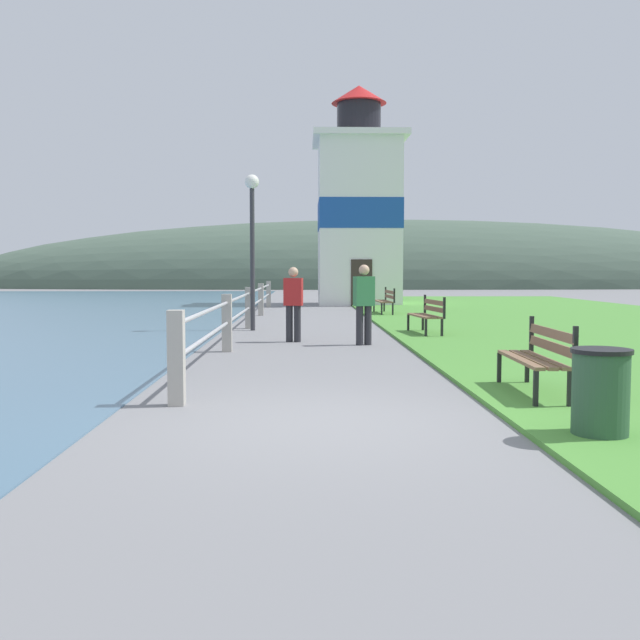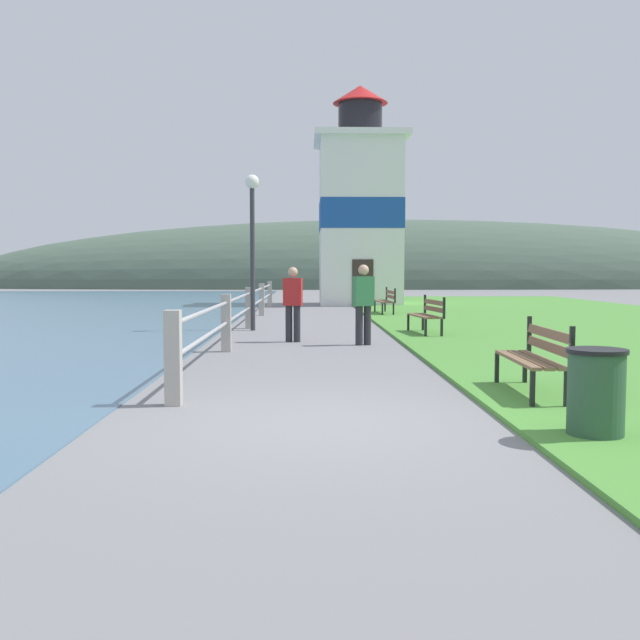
{
  "view_description": "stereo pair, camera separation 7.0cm",
  "coord_description": "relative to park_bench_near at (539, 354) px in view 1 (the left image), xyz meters",
  "views": [
    {
      "loc": [
        -0.26,
        -7.1,
        1.55
      ],
      "look_at": [
        0.16,
        10.66,
        0.3
      ],
      "focal_mm": 40.0,
      "sensor_mm": 36.0,
      "label": 1
    },
    {
      "loc": [
        -0.19,
        -7.1,
        1.55
      ],
      "look_at": [
        0.16,
        10.66,
        0.3
      ],
      "focal_mm": 40.0,
      "sensor_mm": 36.0,
      "label": 2
    }
  ],
  "objects": [
    {
      "name": "ground_plane",
      "position": [
        -2.59,
        -1.38,
        -0.54
      ],
      "size": [
        160.0,
        160.0,
        0.0
      ],
      "primitive_type": "plane",
      "color": "slate"
    },
    {
      "name": "grass_verge",
      "position": [
        5.22,
        11.86,
        -0.51
      ],
      "size": [
        12.0,
        39.72,
        0.06
      ],
      "color": "#4C8E38",
      "rests_on": "ground_plane"
    },
    {
      "name": "seawall_railing",
      "position": [
        -4.29,
        10.38,
        0.1
      ],
      "size": [
        0.18,
        21.69,
        1.09
      ],
      "color": "#A8A399",
      "rests_on": "ground_plane"
    },
    {
      "name": "park_bench_near",
      "position": [
        0.0,
        0.0,
        0.0
      ],
      "size": [
        0.53,
        1.74,
        0.94
      ],
      "rotation": [
        0.0,
        0.0,
        3.11
      ],
      "color": "brown",
      "rests_on": "ground_plane"
    },
    {
      "name": "park_bench_midway",
      "position": [
        0.1,
        8.22,
        -0.0
      ],
      "size": [
        0.64,
        1.7,
        0.94
      ],
      "rotation": [
        0.0,
        0.0,
        3.24
      ],
      "color": "brown",
      "rests_on": "ground_plane"
    },
    {
      "name": "park_bench_far",
      "position": [
        -0.0,
        16.05,
        0.0
      ],
      "size": [
        0.54,
        2.0,
        0.94
      ],
      "rotation": [
        0.0,
        0.0,
        3.18
      ],
      "color": "brown",
      "rests_on": "ground_plane"
    },
    {
      "name": "lighthouse",
      "position": [
        -0.37,
        23.62,
        3.68
      ],
      "size": [
        4.09,
        4.09,
        9.71
      ],
      "color": "white",
      "rests_on": "ground_plane"
    },
    {
      "name": "person_strolling",
      "position": [
        -1.6,
        6.14,
        0.36
      ],
      "size": [
        0.45,
        0.32,
        1.66
      ],
      "rotation": [
        0.0,
        0.0,
        1.86
      ],
      "color": "#28282D",
      "rests_on": "ground_plane"
    },
    {
      "name": "person_by_railing",
      "position": [
        -3.06,
        6.82,
        0.34
      ],
      "size": [
        0.42,
        0.28,
        1.61
      ],
      "rotation": [
        0.0,
        0.0,
        1.4
      ],
      "color": "#28282D",
      "rests_on": "ground_plane"
    },
    {
      "name": "trash_bin",
      "position": [
        -0.15,
        -2.16,
        -0.11
      ],
      "size": [
        0.54,
        0.54,
        0.84
      ],
      "color": "#2D5138",
      "rests_on": "ground_plane"
    },
    {
      "name": "lamp_post",
      "position": [
        -4.14,
        9.77,
        2.2
      ],
      "size": [
        0.36,
        0.36,
        3.96
      ],
      "color": "#333338",
      "rests_on": "ground_plane"
    },
    {
      "name": "distant_hillside",
      "position": [
        5.41,
        55.1,
        -0.54
      ],
      "size": [
        80.0,
        16.0,
        12.0
      ],
      "color": "#475B4C",
      "rests_on": "ground_plane"
    }
  ]
}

